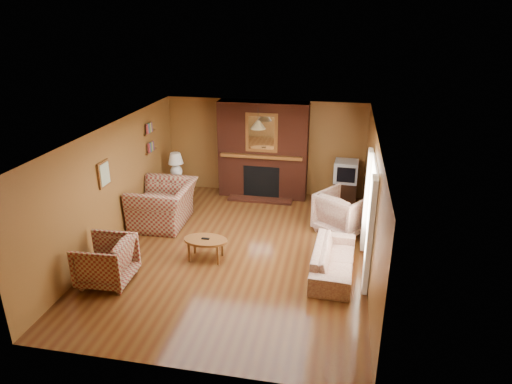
% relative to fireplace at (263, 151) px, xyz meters
% --- Properties ---
extents(floor, '(6.50, 6.50, 0.00)m').
position_rel_fireplace_xyz_m(floor, '(0.00, -2.98, -1.18)').
color(floor, '#4E2610').
rests_on(floor, ground).
extents(ceiling, '(6.50, 6.50, 0.00)m').
position_rel_fireplace_xyz_m(ceiling, '(0.00, -2.98, 1.22)').
color(ceiling, silver).
rests_on(ceiling, wall_back).
extents(wall_back, '(6.50, 0.00, 6.50)m').
position_rel_fireplace_xyz_m(wall_back, '(0.00, 0.27, 0.02)').
color(wall_back, brown).
rests_on(wall_back, floor).
extents(wall_front, '(6.50, 0.00, 6.50)m').
position_rel_fireplace_xyz_m(wall_front, '(0.00, -6.23, 0.02)').
color(wall_front, brown).
rests_on(wall_front, floor).
extents(wall_left, '(0.00, 6.50, 6.50)m').
position_rel_fireplace_xyz_m(wall_left, '(-2.50, -2.98, 0.02)').
color(wall_left, brown).
rests_on(wall_left, floor).
extents(wall_right, '(0.00, 6.50, 6.50)m').
position_rel_fireplace_xyz_m(wall_right, '(2.50, -2.98, 0.02)').
color(wall_right, brown).
rests_on(wall_right, floor).
extents(fireplace, '(2.20, 0.82, 2.40)m').
position_rel_fireplace_xyz_m(fireplace, '(0.00, 0.00, 0.00)').
color(fireplace, '#4F1E11').
rests_on(fireplace, floor).
extents(window_right, '(0.10, 1.85, 2.00)m').
position_rel_fireplace_xyz_m(window_right, '(2.45, -3.18, -0.06)').
color(window_right, beige).
rests_on(window_right, wall_right).
extents(bookshelf, '(0.09, 0.55, 0.71)m').
position_rel_fireplace_xyz_m(bookshelf, '(-2.44, -1.08, 0.48)').
color(bookshelf, brown).
rests_on(bookshelf, wall_left).
extents(botanical_print, '(0.05, 0.40, 0.50)m').
position_rel_fireplace_xyz_m(botanical_print, '(-2.47, -3.28, 0.37)').
color(botanical_print, brown).
rests_on(botanical_print, wall_left).
extents(pendant_light, '(0.36, 0.36, 0.48)m').
position_rel_fireplace_xyz_m(pendant_light, '(0.00, -0.68, 0.82)').
color(pendant_light, black).
rests_on(pendant_light, ceiling).
extents(plaid_loveseat, '(1.28, 1.45, 0.92)m').
position_rel_fireplace_xyz_m(plaid_loveseat, '(-1.85, -2.07, -0.72)').
color(plaid_loveseat, maroon).
rests_on(plaid_loveseat, floor).
extents(plaid_armchair, '(0.93, 0.90, 0.81)m').
position_rel_fireplace_xyz_m(plaid_armchair, '(-1.95, -4.47, -0.78)').
color(plaid_armchair, maroon).
rests_on(plaid_armchair, floor).
extents(floral_sofa, '(0.79, 1.83, 0.53)m').
position_rel_fireplace_xyz_m(floral_sofa, '(1.90, -3.42, -0.92)').
color(floral_sofa, beige).
rests_on(floral_sofa, floor).
extents(floral_armchair, '(1.34, 1.35, 0.89)m').
position_rel_fireplace_xyz_m(floral_armchair, '(2.03, -1.71, -0.74)').
color(floral_armchair, beige).
rests_on(floral_armchair, floor).
extents(coffee_table, '(0.83, 0.52, 0.44)m').
position_rel_fireplace_xyz_m(coffee_table, '(-0.49, -3.39, -0.82)').
color(coffee_table, brown).
rests_on(coffee_table, floor).
extents(side_table, '(0.44, 0.44, 0.54)m').
position_rel_fireplace_xyz_m(side_table, '(-2.10, -0.53, -0.91)').
color(side_table, brown).
rests_on(side_table, floor).
extents(table_lamp, '(0.38, 0.38, 0.63)m').
position_rel_fireplace_xyz_m(table_lamp, '(-2.10, -0.53, -0.29)').
color(table_lamp, white).
rests_on(table_lamp, side_table).
extents(tv_stand, '(0.55, 0.50, 0.59)m').
position_rel_fireplace_xyz_m(tv_stand, '(2.05, -0.18, -0.89)').
color(tv_stand, black).
rests_on(tv_stand, floor).
extents(crt_tv, '(0.58, 0.58, 0.51)m').
position_rel_fireplace_xyz_m(crt_tv, '(2.05, -0.19, -0.34)').
color(crt_tv, '#9EA0A5').
rests_on(crt_tv, tv_stand).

